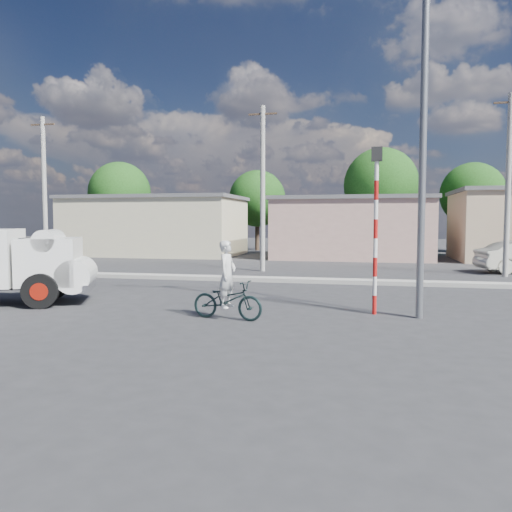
% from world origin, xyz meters
% --- Properties ---
extents(ground_plane, '(120.00, 120.00, 0.00)m').
position_xyz_m(ground_plane, '(0.00, 0.00, 0.00)').
color(ground_plane, '#2B2B2E').
rests_on(ground_plane, ground).
extents(median, '(40.00, 0.80, 0.16)m').
position_xyz_m(median, '(0.00, 8.00, 0.08)').
color(median, '#99968E').
rests_on(median, ground).
extents(bicycle, '(1.95, 0.95, 0.98)m').
position_xyz_m(bicycle, '(-0.40, 0.00, 0.49)').
color(bicycle, black).
rests_on(bicycle, ground).
extents(cyclist, '(0.50, 0.67, 1.67)m').
position_xyz_m(cyclist, '(-0.40, 0.00, 0.84)').
color(cyclist, silver).
rests_on(cyclist, ground).
extents(traffic_pole, '(0.28, 0.18, 4.36)m').
position_xyz_m(traffic_pole, '(3.20, 1.50, 2.59)').
color(traffic_pole, red).
rests_on(traffic_pole, ground).
extents(streetlight, '(2.34, 0.22, 9.00)m').
position_xyz_m(streetlight, '(4.14, 1.20, 4.96)').
color(streetlight, slate).
rests_on(streetlight, ground).
extents(building_row, '(37.80, 7.30, 4.44)m').
position_xyz_m(building_row, '(1.10, 22.00, 2.13)').
color(building_row, beige).
rests_on(building_row, ground).
extents(tree_row, '(43.62, 7.43, 8.42)m').
position_xyz_m(tree_row, '(3.76, 28.45, 4.99)').
color(tree_row, '#38281E').
rests_on(tree_row, ground).
extents(utility_poles, '(35.40, 0.24, 8.00)m').
position_xyz_m(utility_poles, '(3.25, 12.00, 4.07)').
color(utility_poles, '#99968E').
rests_on(utility_poles, ground).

